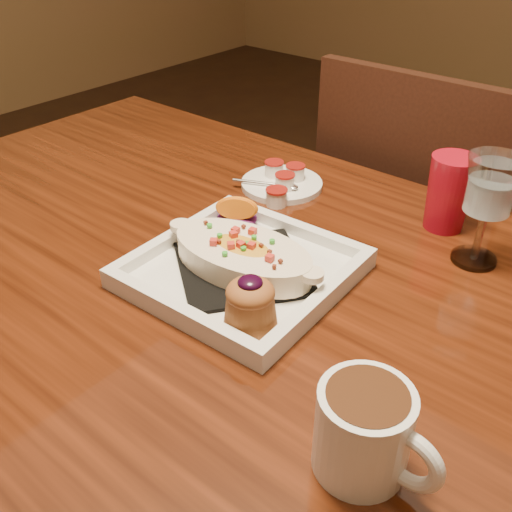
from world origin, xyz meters
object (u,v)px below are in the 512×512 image
Objects in this scene: chair_far at (412,243)px; goblet at (490,192)px; coffee_mug at (366,430)px; red_tumbler at (449,193)px; table at (234,330)px; saucer at (281,181)px; plate at (243,265)px.

goblet is (0.24, -0.37, 0.36)m from chair_far.
chair_far is 5.63× the size of goblet.
coffee_mug is at bearing 111.12° from chair_far.
red_tumbler is at bearing 118.88° from chair_far.
table is 0.37m from coffee_mug.
saucer is at bearing 178.30° from goblet.
chair_far is 0.46m from red_tumbler.
saucer is (-0.37, 0.01, -0.10)m from goblet.
chair_far is 0.68m from plate.
plate is 0.30m from saucer.
goblet is 1.35× the size of red_tumbler.
plate is 2.38× the size of red_tumbler.
table is 0.65m from chair_far.
coffee_mug reaches higher than plate.
chair_far reaches higher than coffee_mug.
table is 10.02× the size of saucer.
goblet is 0.38m from saucer.
table is at bearing 90.00° from chair_far.
red_tumbler reaches higher than table.
saucer is (-0.43, 0.43, -0.04)m from coffee_mug.
plate reaches higher than table.
saucer reaches higher than table.
chair_far is 3.20× the size of plate.
table is at bearing -132.81° from goblet.
plate is at bearing 152.68° from coffee_mug.
chair_far is at bearing 88.72° from plate.
coffee_mug reaches higher than saucer.
red_tumbler is (-0.08, 0.07, -0.05)m from goblet.
coffee_mug is 0.61m from saucer.
plate is (0.01, -0.62, 0.27)m from chair_far.
goblet reaches higher than coffee_mug.
table is 5.16× the size of plate.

